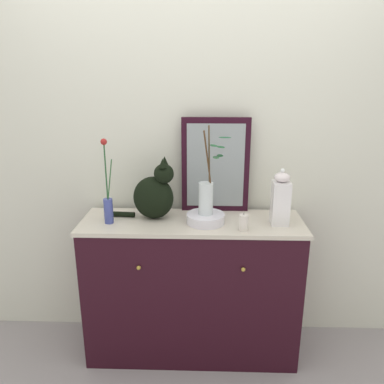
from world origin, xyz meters
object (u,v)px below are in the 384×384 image
(mirror_leaning, at_px, (215,165))
(jar_lidded_porcelain, at_px, (281,199))
(bowl_porcelain, at_px, (206,218))
(vase_slim_green, at_px, (108,203))
(vase_glass_clear, at_px, (207,195))
(cat_sitting, at_px, (154,194))
(sideboard, at_px, (192,288))
(candle_pillar, at_px, (244,223))

(mirror_leaning, xyz_separation_m, jar_lidded_porcelain, (0.37, -0.22, -0.14))
(bowl_porcelain, height_order, jar_lidded_porcelain, jar_lidded_porcelain)
(vase_slim_green, xyz_separation_m, vase_glass_clear, (0.57, 0.02, 0.05))
(cat_sitting, height_order, vase_slim_green, vase_slim_green)
(vase_slim_green, bearing_deg, cat_sitting, 18.15)
(cat_sitting, relative_size, bowl_porcelain, 1.89)
(sideboard, relative_size, cat_sitting, 3.13)
(bowl_porcelain, xyz_separation_m, vase_glass_clear, (0.00, -0.00, 0.15))
(bowl_porcelain, distance_m, candle_pillar, 0.24)
(jar_lidded_porcelain, bearing_deg, vase_glass_clear, 179.78)
(sideboard, relative_size, candle_pillar, 12.72)
(vase_glass_clear, relative_size, jar_lidded_porcelain, 1.56)
(bowl_porcelain, bearing_deg, vase_slim_green, -178.22)
(mirror_leaning, relative_size, vase_glass_clear, 1.14)
(vase_slim_green, bearing_deg, candle_pillar, -6.49)
(sideboard, bearing_deg, mirror_leaning, 53.59)
(jar_lidded_porcelain, bearing_deg, mirror_leaning, 148.99)
(vase_glass_clear, relative_size, candle_pillar, 4.99)
(sideboard, height_order, candle_pillar, candle_pillar)
(vase_slim_green, height_order, bowl_porcelain, vase_slim_green)
(vase_glass_clear, distance_m, candle_pillar, 0.27)
(mirror_leaning, distance_m, vase_glass_clear, 0.26)
(sideboard, xyz_separation_m, candle_pillar, (0.29, -0.14, 0.50))
(vase_glass_clear, bearing_deg, jar_lidded_porcelain, -0.22)
(sideboard, height_order, mirror_leaning, mirror_leaning)
(vase_glass_clear, height_order, candle_pillar, vase_glass_clear)
(candle_pillar, bearing_deg, vase_slim_green, 173.51)
(bowl_porcelain, relative_size, vase_glass_clear, 0.43)
(jar_lidded_porcelain, height_order, candle_pillar, jar_lidded_porcelain)
(jar_lidded_porcelain, bearing_deg, vase_slim_green, -179.18)
(cat_sitting, relative_size, vase_slim_green, 0.85)
(bowl_porcelain, bearing_deg, mirror_leaning, 74.92)
(sideboard, xyz_separation_m, vase_slim_green, (-0.49, -0.05, 0.58))
(mirror_leaning, height_order, cat_sitting, mirror_leaning)
(mirror_leaning, distance_m, jar_lidded_porcelain, 0.46)
(mirror_leaning, bearing_deg, cat_sitting, -157.54)
(cat_sitting, bearing_deg, jar_lidded_porcelain, -5.53)
(vase_slim_green, distance_m, vase_glass_clear, 0.57)
(mirror_leaning, bearing_deg, sideboard, -126.41)
(sideboard, height_order, vase_glass_clear, vase_glass_clear)
(bowl_porcelain, bearing_deg, candle_pillar, -26.68)
(bowl_porcelain, bearing_deg, cat_sitting, 167.53)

